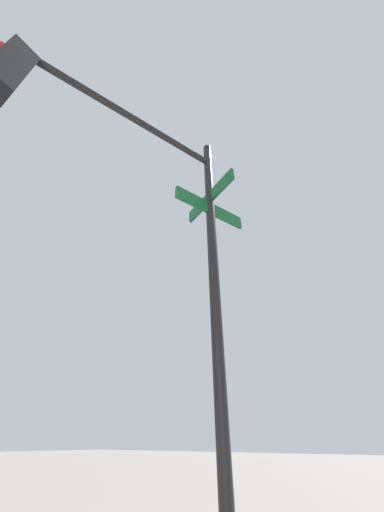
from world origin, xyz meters
TOP-DOWN VIEW (x-y plane):
  - traffic_signal_near at (-6.92, -6.01)m, footprint 1.55×3.19m

SIDE VIEW (x-z plane):
  - traffic_signal_near at x=-6.92m, z-range 1.17..6.80m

